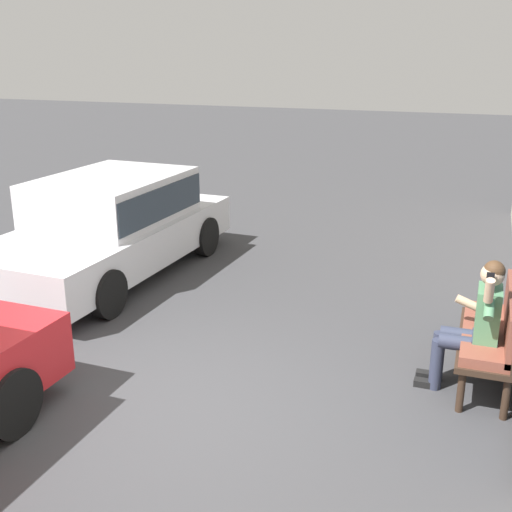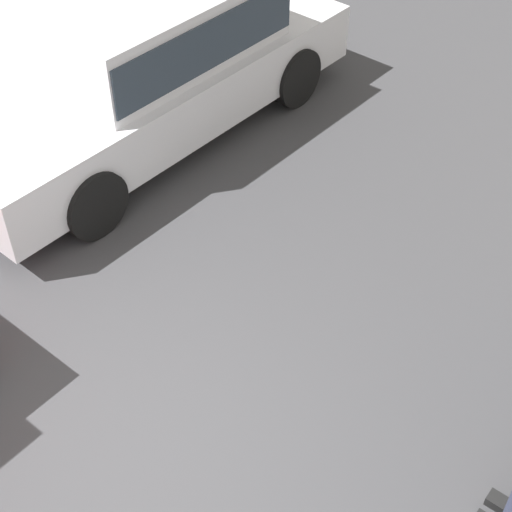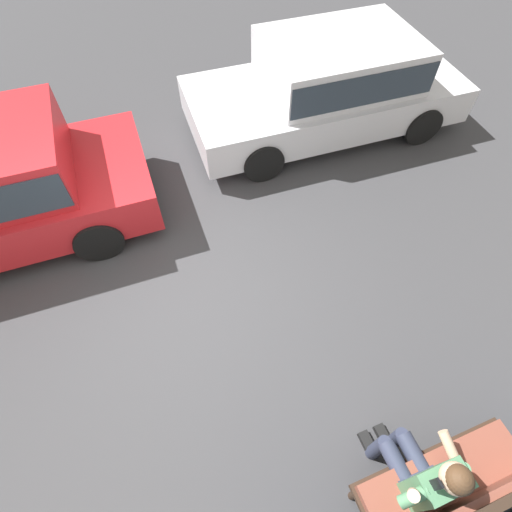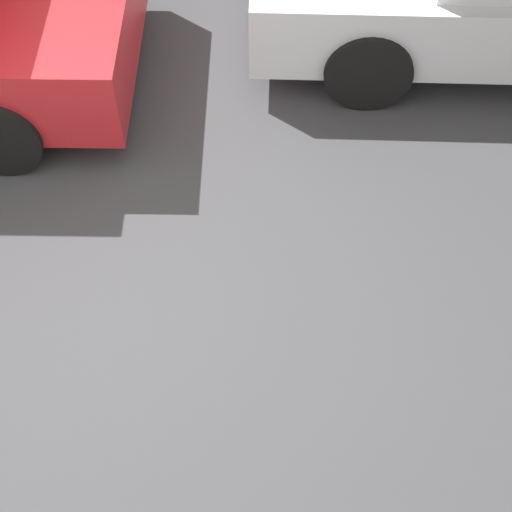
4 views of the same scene
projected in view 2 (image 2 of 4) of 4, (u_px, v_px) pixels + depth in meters
ground_plane at (82, 472)px, 5.10m from camera, size 60.00×60.00×0.00m
parked_car_near at (140, 53)px, 7.52m from camera, size 4.49×2.14×1.46m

